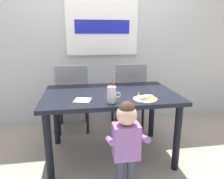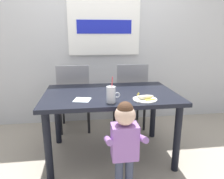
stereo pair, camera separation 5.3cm
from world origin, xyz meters
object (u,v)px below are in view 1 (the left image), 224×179
Objects in this scene: toddler_standing at (126,137)px; paper_napkin at (82,100)px; dining_chair_left at (73,95)px; dining_table at (110,102)px; dining_chair_right at (129,92)px; peeled_banana at (146,97)px; milk_cup at (112,95)px; snack_plate at (145,99)px.

toddler_standing reaches higher than paper_napkin.
dining_table is at bearing 121.19° from dining_chair_left.
dining_chair_right is 5.51× the size of peeled_banana.
toddler_standing reaches higher than dining_table.
toddler_standing is 3.37× the size of milk_cup.
milk_cup is 1.43× the size of peeled_banana.
dining_table is 0.43m from snack_plate.
dining_chair_right is 1.15× the size of toddler_standing.
milk_cup reaches higher than paper_napkin.
toddler_standing is 0.41m from milk_cup.
milk_cup reaches higher than dining_chair_left.
dining_table is 1.46× the size of dining_chair_left.
dining_chair_left is 3.87× the size of milk_cup.
snack_plate is (-0.08, -0.98, 0.21)m from dining_chair_right.
peeled_banana is at bearing -75.16° from snack_plate.
peeled_banana is at bearing 49.19° from toddler_standing.
dining_chair_right reaches higher than dining_table.
snack_plate is at bearing 4.55° from milk_cup.
milk_cup is (0.38, -1.01, 0.27)m from dining_chair_left.
peeled_banana is at bearing 125.73° from dining_chair_left.
dining_chair_left is 0.93m from paper_napkin.
peeled_banana is 0.60m from paper_napkin.
dining_chair_left is at bearing 125.92° from snack_plate.
toddler_standing reaches higher than peeled_banana.
milk_cup is at bearing -175.45° from snack_plate.
dining_chair_right is at bearing 53.16° from paper_napkin.
dining_chair_left is 1.25m from peeled_banana.
snack_plate is at bearing -44.95° from dining_table.
snack_plate is 1.32× the size of peeled_banana.
milk_cup is at bearing -95.76° from dining_table.
toddler_standing is 5.59× the size of paper_napkin.
peeled_banana is 1.16× the size of paper_napkin.
toddler_standing is at bearing -130.81° from peeled_banana.
dining_chair_right reaches higher than snack_plate.
toddler_standing is 0.56m from paper_napkin.
snack_plate is 0.60m from paper_napkin.
dining_table is at bearing 84.24° from milk_cup.
dining_chair_right is 4.17× the size of snack_plate.
snack_plate is (0.33, 0.03, -0.06)m from milk_cup.
toddler_standing is at bearing -48.58° from paper_napkin.
snack_plate is at bearing 125.92° from dining_chair_left.
milk_cup is 0.33m from snack_plate.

